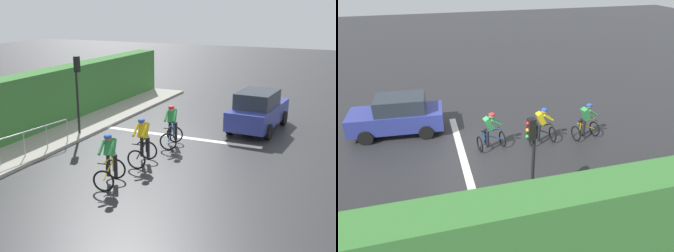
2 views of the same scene
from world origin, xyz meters
TOP-DOWN VIEW (x-y plane):
  - ground_plane at (0.00, 0.00)m, footprint 80.00×80.00m
  - sidewalk_kerb at (4.83, 2.00)m, footprint 2.80×21.66m
  - stone_wall_low at (5.73, 2.00)m, footprint 0.44×21.66m
  - hedge_wall at (6.03, 2.00)m, footprint 1.10×21.66m
  - road_marking_stop_line at (0.00, -0.10)m, footprint 7.00×0.30m
  - cyclist_lead at (-0.01, 5.36)m, footprint 0.87×1.19m
  - cyclist_second at (-0.08, 3.34)m, footprint 0.74×1.12m
  - cyclist_mid at (-0.19, 1.13)m, footprint 0.85×1.18m
  - car_navy at (-2.70, -2.57)m, footprint 2.10×4.21m
  - traffic_light_near_crossing at (3.95, 1.43)m, footprint 0.22×0.31m
  - pedestrian_railing_kerbside at (3.93, 4.16)m, footprint 0.45×3.22m

SIDE VIEW (x-z plane):
  - ground_plane at x=0.00m, z-range 0.00..0.00m
  - road_marking_stop_line at x=0.00m, z-range 0.00..0.01m
  - sidewalk_kerb at x=4.83m, z-range 0.00..0.12m
  - stone_wall_low at x=5.73m, z-range 0.00..0.44m
  - pedestrian_railing_kerbside at x=3.93m, z-range 0.27..1.29m
  - cyclist_lead at x=-0.01m, z-range -0.03..1.63m
  - cyclist_second at x=-0.08m, z-range -0.03..1.63m
  - cyclist_mid at x=-0.19m, z-range -0.03..1.63m
  - car_navy at x=-2.70m, z-range -0.01..1.75m
  - hedge_wall at x=6.03m, z-range 0.00..2.56m
  - traffic_light_near_crossing at x=3.95m, z-range 0.55..3.89m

